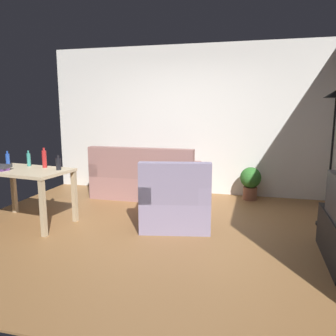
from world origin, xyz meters
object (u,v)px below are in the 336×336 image
potted_plant (251,181)px  bottle_blue (8,159)px  desk (25,177)px  bottle_tall (29,159)px  bottle_dark (58,164)px  couch (145,180)px  armchair (175,203)px  bottle_red (44,159)px  torchiere_lamp (334,121)px  book_stack (0,167)px

potted_plant → bottle_blue: 3.89m
desk → bottle_tall: size_ratio=5.72×
desk → bottle_blue: size_ratio=6.05×
bottle_dark → potted_plant: bearing=38.3°
couch → potted_plant: (1.82, 0.31, 0.02)m
armchair → potted_plant: bearing=-131.4°
bottle_red → bottle_dark: (0.29, -0.11, -0.04)m
torchiere_lamp → desk: torchiere_lamp is taller
book_stack → bottle_tall: bearing=66.3°
couch → bottle_blue: bearing=44.3°
desk → bottle_tall: (-0.11, 0.24, 0.21)m
potted_plant → bottle_dark: size_ratio=2.83×
armchair → bottle_blue: size_ratio=4.96×
desk → bottle_red: (0.18, 0.19, 0.23)m
potted_plant → bottle_dark: bearing=-141.7°
armchair → bottle_red: bearing=-5.4°
torchiere_lamp → armchair: 2.33m
bottle_blue → bottle_dark: bottle_blue is taller
potted_plant → armchair: size_ratio=0.54×
potted_plant → bottle_red: size_ratio=2.05×
torchiere_lamp → bottle_red: torchiere_lamp is taller
desk → potted_plant: size_ratio=2.25×
bottle_tall → bottle_dark: bottle_tall is taller
desk → bottle_red: size_ratio=4.59×
desk → potted_plant: 3.61m
torchiere_lamp → book_stack: torchiere_lamp is taller
bottle_tall → desk: bearing=-65.7°
armchair → couch: bearing=-68.8°
desk → bottle_tall: bearing=121.8°
couch → book_stack: couch is taller
bottle_dark → desk: bearing=-170.1°
bottle_tall → bottle_red: (0.29, -0.05, 0.03)m
potted_plant → bottle_blue: bearing=-151.4°
bottle_dark → bottle_red: bearing=159.4°
torchiere_lamp → desk: (-3.99, -0.95, -0.76)m
bottle_tall → bottle_dark: bearing=-15.7°
torchiere_lamp → bottle_blue: size_ratio=8.55×
bottle_tall → torchiere_lamp: bearing=9.7°
torchiere_lamp → armchair: bearing=-164.3°
bottle_dark → book_stack: (-0.75, -0.22, -0.05)m
desk → armchair: bearing=18.4°
torchiere_lamp → bottle_tall: (-4.10, -0.70, -0.56)m
torchiere_lamp → desk: 4.17m
bottle_red → armchair: bearing=6.2°
torchiere_lamp → bottle_tall: 4.20m
potted_plant → book_stack: 3.93m
bottle_red → torchiere_lamp: bearing=11.3°
couch → bottle_blue: size_ratio=8.69×
couch → torchiere_lamp: bearing=164.6°
desk → bottle_blue: 0.52m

